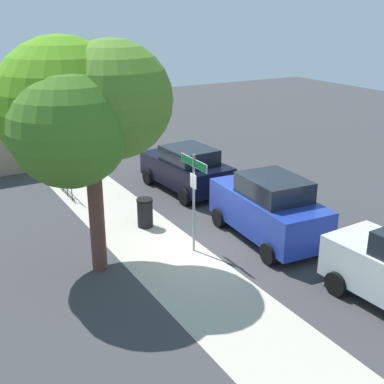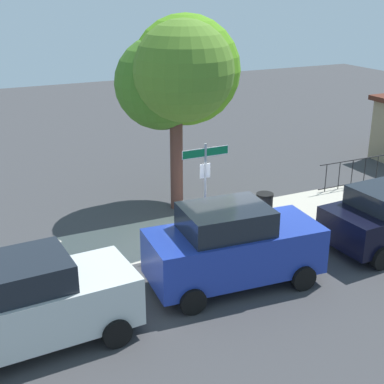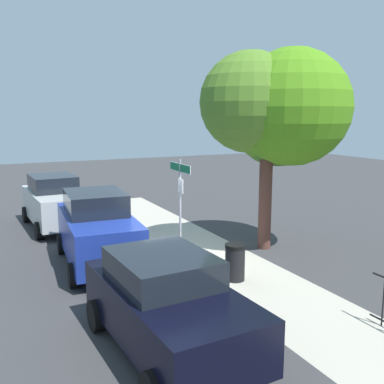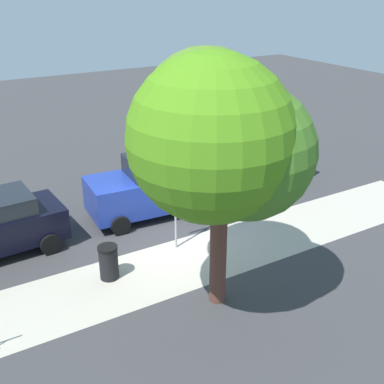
% 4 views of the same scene
% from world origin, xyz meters
% --- Properties ---
extents(ground_plane, '(60.00, 60.00, 0.00)m').
position_xyz_m(ground_plane, '(0.00, 0.00, 0.00)').
color(ground_plane, '#38383A').
extents(sidewalk_strip, '(24.00, 2.60, 0.00)m').
position_xyz_m(sidewalk_strip, '(2.00, 1.30, 0.00)').
color(sidewalk_strip, '#B2AB9B').
rests_on(sidewalk_strip, ground_plane).
extents(street_sign, '(1.43, 0.07, 3.02)m').
position_xyz_m(street_sign, '(-0.18, 0.40, 2.14)').
color(street_sign, '#9EA0A5').
rests_on(street_sign, ground_plane).
extents(shade_tree, '(4.13, 4.48, 6.34)m').
position_xyz_m(shade_tree, '(0.38, 3.37, 4.46)').
color(shade_tree, brown).
rests_on(shade_tree, ground_plane).
extents(car_silver, '(4.31, 2.18, 2.01)m').
position_xyz_m(car_silver, '(-5.62, -2.45, 1.00)').
color(car_silver, silver).
rests_on(car_silver, ground_plane).
extents(car_blue, '(4.47, 2.29, 2.12)m').
position_xyz_m(car_blue, '(-0.63, -2.04, 1.05)').
color(car_blue, '#1D3497').
rests_on(car_blue, ground_plane).
extents(iron_fence, '(4.28, 0.04, 1.07)m').
position_xyz_m(iron_fence, '(7.58, 2.30, 0.56)').
color(iron_fence, black).
rests_on(iron_fence, ground_plane).
extents(trash_bin, '(0.55, 0.55, 0.98)m').
position_xyz_m(trash_bin, '(2.20, 0.90, 0.49)').
color(trash_bin, black).
rests_on(trash_bin, ground_plane).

